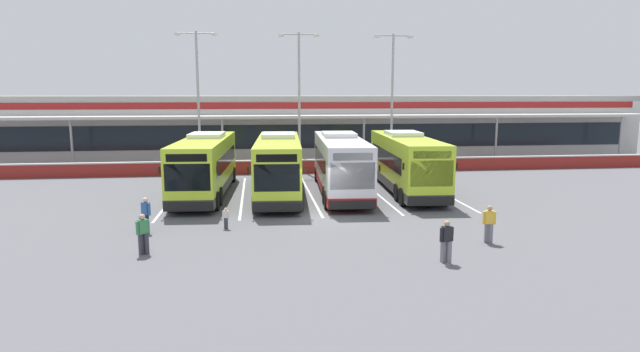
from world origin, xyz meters
The scene contains 20 objects.
ground_plane centered at (0.00, 0.00, 0.00)m, with size 200.00×200.00×0.00m, color #56565B.
terminal_building centered at (0.00, 26.91, 3.01)m, with size 70.00×13.00×6.00m.
red_barrier_wall centered at (0.00, 14.50, 0.56)m, with size 60.00×0.40×1.10m.
coach_bus_leftmost centered at (-6.46, 6.55, 1.79)m, with size 3.44×12.27×3.78m.
coach_bus_left_centre centered at (-1.96, 5.89, 1.79)m, with size 3.44×12.27×3.78m.
coach_bus_centre centered at (1.93, 6.02, 1.79)m, with size 3.44×12.27×3.78m.
coach_bus_right_centre centered at (6.26, 6.32, 1.79)m, with size 3.44×12.27×3.78m.
bay_stripe_far_west centered at (-8.40, 6.00, 0.00)m, with size 0.14×13.00×0.01m, color silver.
bay_stripe_west centered at (-4.20, 6.00, 0.00)m, with size 0.14×13.00×0.01m, color silver.
bay_stripe_mid_west centered at (0.00, 6.00, 0.00)m, with size 0.14×13.00×0.01m, color silver.
bay_stripe_centre centered at (4.20, 6.00, 0.00)m, with size 0.14×13.00×0.01m, color silver.
bay_stripe_mid_east centered at (8.40, 6.00, 0.00)m, with size 0.14×13.00×0.01m, color silver.
pedestrian_with_handbag centered at (-8.32, -2.24, 0.86)m, with size 0.59×0.55×1.62m.
pedestrian_in_dark_coat centered at (3.65, -8.00, 0.87)m, with size 0.54×0.29×1.62m.
pedestrian_child centered at (-4.77, -2.01, 0.54)m, with size 0.33×0.24×1.00m.
pedestrian_near_bin centered at (6.36, -5.73, 0.87)m, with size 0.54×0.36×1.62m.
pedestrian_approaching_bus centered at (-7.74, -5.56, 0.87)m, with size 0.47×0.41×1.62m.
lamp_post_west centered at (-7.78, 16.16, 6.29)m, with size 3.24×0.28×11.00m.
lamp_post_centre centered at (0.18, 16.03, 6.29)m, with size 3.24×0.28×11.00m.
lamp_post_east centered at (7.85, 16.08, 6.29)m, with size 3.24×0.28×11.00m.
Camera 1 is at (-3.25, -25.81, 6.25)m, focal length 29.01 mm.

